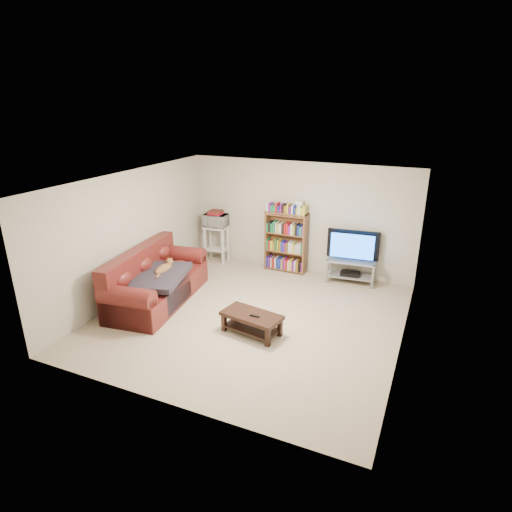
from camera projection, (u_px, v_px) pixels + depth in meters
The scene contains 19 objects.
floor at pixel (252, 317), 7.54m from camera, with size 5.00×5.00×0.00m, color #BEAC8D.
ceiling at pixel (252, 181), 6.70m from camera, with size 5.00×5.00×0.00m, color white.
wall_back at pixel (299, 217), 9.26m from camera, with size 5.00×5.00×0.00m, color beige.
wall_front at pixel (163, 320), 4.98m from camera, with size 5.00×5.00×0.00m, color beige.
wall_left at pixel (131, 235), 8.07m from camera, with size 5.00×5.00×0.00m, color beige.
wall_right at pixel (409, 277), 6.17m from camera, with size 5.00×5.00×0.00m, color beige.
sofa at pixel (154, 283), 8.05m from camera, with size 1.33×2.47×1.00m.
blanket at pixel (158, 276), 7.78m from camera, with size 0.91×1.18×0.10m, color #29252F.
cat at pixel (164, 269), 7.95m from camera, with size 0.26×0.64×0.19m, color brown, non-canonical shape.
coffee_table at pixel (252, 320), 6.94m from camera, with size 1.04×0.65×0.35m.
remote at pixel (255, 316), 6.82m from camera, with size 0.16×0.04×0.02m, color black.
tv_stand at pixel (351, 267), 8.86m from camera, with size 1.02×0.53×0.49m.
television at pixel (353, 246), 8.70m from camera, with size 1.06×0.14×0.61m, color black.
dvd_player at pixel (350, 274), 8.91m from camera, with size 0.39×0.28×0.06m, color black.
bookshelf at pixel (286, 241), 9.35m from camera, with size 0.93×0.30×1.33m.
shelf_clutter at pixel (292, 208), 9.07m from camera, with size 0.68×0.21×0.28m.
microwave_stand at pixel (216, 239), 9.95m from camera, with size 0.56×0.42×0.85m.
microwave at pixel (216, 220), 9.80m from camera, with size 0.52×0.36×0.29m, color silver.
game_boxes at pixel (216, 213), 9.74m from camera, with size 0.31×0.27×0.05m, color maroon.
Camera 1 is at (2.78, -6.09, 3.63)m, focal length 30.00 mm.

